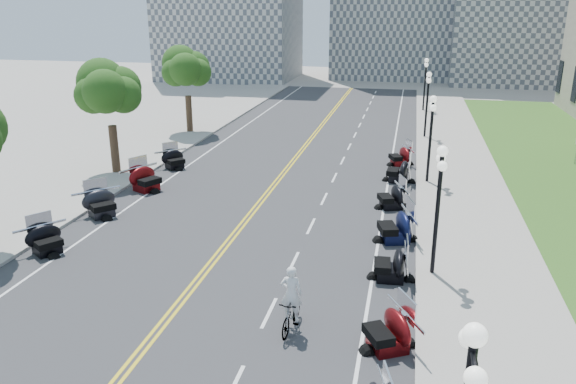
# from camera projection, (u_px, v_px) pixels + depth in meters

# --- Properties ---
(ground) EXTENTS (160.00, 160.00, 0.00)m
(ground) POSITION_uv_depth(u_px,v_px,m) (180.00, 303.00, 19.49)
(ground) COLOR gray
(road) EXTENTS (16.00, 90.00, 0.01)m
(road) POSITION_uv_depth(u_px,v_px,m) (256.00, 207.00, 28.76)
(road) COLOR #333335
(road) RESTS_ON ground
(centerline_yellow_a) EXTENTS (0.12, 90.00, 0.00)m
(centerline_yellow_a) POSITION_uv_depth(u_px,v_px,m) (254.00, 207.00, 28.78)
(centerline_yellow_a) COLOR yellow
(centerline_yellow_a) RESTS_ON road
(centerline_yellow_b) EXTENTS (0.12, 90.00, 0.00)m
(centerline_yellow_b) POSITION_uv_depth(u_px,v_px,m) (259.00, 207.00, 28.73)
(centerline_yellow_b) COLOR yellow
(centerline_yellow_b) RESTS_ON road
(edge_line_north) EXTENTS (0.12, 90.00, 0.00)m
(edge_line_north) POSITION_uv_depth(u_px,v_px,m) (382.00, 216.00, 27.46)
(edge_line_north) COLOR white
(edge_line_north) RESTS_ON road
(edge_line_south) EXTENTS (0.12, 90.00, 0.00)m
(edge_line_south) POSITION_uv_depth(u_px,v_px,m) (141.00, 198.00, 30.05)
(edge_line_south) COLOR white
(edge_line_south) RESTS_ON road
(lane_dash_6) EXTENTS (0.12, 2.00, 0.00)m
(lane_dash_6) POSITION_uv_depth(u_px,v_px,m) (269.00, 313.00, 18.84)
(lane_dash_6) COLOR white
(lane_dash_6) RESTS_ON road
(lane_dash_7) EXTENTS (0.12, 2.00, 0.00)m
(lane_dash_7) POSITION_uv_depth(u_px,v_px,m) (294.00, 262.00, 22.54)
(lane_dash_7) COLOR white
(lane_dash_7) RESTS_ON road
(lane_dash_8) EXTENTS (0.12, 2.00, 0.00)m
(lane_dash_8) POSITION_uv_depth(u_px,v_px,m) (311.00, 226.00, 26.25)
(lane_dash_8) COLOR white
(lane_dash_8) RESTS_ON road
(lane_dash_9) EXTENTS (0.12, 2.00, 0.00)m
(lane_dash_9) POSITION_uv_depth(u_px,v_px,m) (324.00, 199.00, 29.96)
(lane_dash_9) COLOR white
(lane_dash_9) RESTS_ON road
(lane_dash_10) EXTENTS (0.12, 2.00, 0.00)m
(lane_dash_10) POSITION_uv_depth(u_px,v_px,m) (334.00, 178.00, 33.67)
(lane_dash_10) COLOR white
(lane_dash_10) RESTS_ON road
(lane_dash_11) EXTENTS (0.12, 2.00, 0.00)m
(lane_dash_11) POSITION_uv_depth(u_px,v_px,m) (343.00, 161.00, 37.38)
(lane_dash_11) COLOR white
(lane_dash_11) RESTS_ON road
(lane_dash_12) EXTENTS (0.12, 2.00, 0.00)m
(lane_dash_12) POSITION_uv_depth(u_px,v_px,m) (349.00, 147.00, 41.08)
(lane_dash_12) COLOR white
(lane_dash_12) RESTS_ON road
(lane_dash_13) EXTENTS (0.12, 2.00, 0.00)m
(lane_dash_13) POSITION_uv_depth(u_px,v_px,m) (355.00, 135.00, 44.79)
(lane_dash_13) COLOR white
(lane_dash_13) RESTS_ON road
(lane_dash_14) EXTENTS (0.12, 2.00, 0.00)m
(lane_dash_14) POSITION_uv_depth(u_px,v_px,m) (360.00, 125.00, 48.50)
(lane_dash_14) COLOR white
(lane_dash_14) RESTS_ON road
(lane_dash_15) EXTENTS (0.12, 2.00, 0.00)m
(lane_dash_15) POSITION_uv_depth(u_px,v_px,m) (364.00, 117.00, 52.21)
(lane_dash_15) COLOR white
(lane_dash_15) RESTS_ON road
(lane_dash_16) EXTENTS (0.12, 2.00, 0.00)m
(lane_dash_16) POSITION_uv_depth(u_px,v_px,m) (367.00, 109.00, 55.92)
(lane_dash_16) COLOR white
(lane_dash_16) RESTS_ON road
(lane_dash_17) EXTENTS (0.12, 2.00, 0.00)m
(lane_dash_17) POSITION_uv_depth(u_px,v_px,m) (370.00, 103.00, 59.63)
(lane_dash_17) COLOR white
(lane_dash_17) RESTS_ON road
(lane_dash_18) EXTENTS (0.12, 2.00, 0.00)m
(lane_dash_18) POSITION_uv_depth(u_px,v_px,m) (373.00, 97.00, 63.33)
(lane_dash_18) COLOR white
(lane_dash_18) RESTS_ON road
(lane_dash_19) EXTENTS (0.12, 2.00, 0.00)m
(lane_dash_19) POSITION_uv_depth(u_px,v_px,m) (376.00, 92.00, 67.04)
(lane_dash_19) COLOR white
(lane_dash_19) RESTS_ON road
(sidewalk_north) EXTENTS (5.00, 90.00, 0.15)m
(sidewalk_north) POSITION_uv_depth(u_px,v_px,m) (470.00, 222.00, 26.60)
(sidewalk_north) COLOR #9E9991
(sidewalk_north) RESTS_ON ground
(sidewalk_south) EXTENTS (5.00, 90.00, 0.15)m
(sidewalk_south) POSITION_uv_depth(u_px,v_px,m) (72.00, 192.00, 30.87)
(sidewalk_south) COLOR #9E9991
(sidewalk_south) RESTS_ON ground
(street_lamp_2) EXTENTS (0.50, 1.20, 4.90)m
(street_lamp_2) POSITION_uv_depth(u_px,v_px,m) (437.00, 212.00, 20.63)
(street_lamp_2) COLOR black
(street_lamp_2) RESTS_ON sidewalk_north
(street_lamp_3) EXTENTS (0.50, 1.20, 4.90)m
(street_lamp_3) POSITION_uv_depth(u_px,v_px,m) (430.00, 140.00, 31.76)
(street_lamp_3) COLOR black
(street_lamp_3) RESTS_ON sidewalk_north
(street_lamp_4) EXTENTS (0.50, 1.20, 4.90)m
(street_lamp_4) POSITION_uv_depth(u_px,v_px,m) (427.00, 105.00, 42.88)
(street_lamp_4) COLOR black
(street_lamp_4) RESTS_ON sidewalk_north
(street_lamp_5) EXTENTS (0.50, 1.20, 4.90)m
(street_lamp_5) POSITION_uv_depth(u_px,v_px,m) (425.00, 85.00, 54.01)
(street_lamp_5) COLOR black
(street_lamp_5) RESTS_ON sidewalk_north
(tree_3) EXTENTS (4.80, 4.80, 9.20)m
(tree_3) POSITION_uv_depth(u_px,v_px,m) (109.00, 96.00, 33.00)
(tree_3) COLOR #235619
(tree_3) RESTS_ON sidewalk_south
(tree_4) EXTENTS (4.80, 4.80, 9.20)m
(tree_4) POSITION_uv_depth(u_px,v_px,m) (187.00, 74.00, 44.12)
(tree_4) COLOR #235619
(tree_4) RESTS_ON sidewalk_south
(motorcycle_n_5) EXTENTS (2.67, 2.67, 1.38)m
(motorcycle_n_5) POSITION_uv_depth(u_px,v_px,m) (388.00, 329.00, 16.66)
(motorcycle_n_5) COLOR #590A0C
(motorcycle_n_5) RESTS_ON road
(motorcycle_n_6) EXTENTS (2.05, 2.05, 1.36)m
(motorcycle_n_6) POSITION_uv_depth(u_px,v_px,m) (391.00, 263.00, 20.96)
(motorcycle_n_6) COLOR black
(motorcycle_n_6) RESTS_ON road
(motorcycle_n_7) EXTENTS (2.70, 2.70, 1.52)m
(motorcycle_n_7) POSITION_uv_depth(u_px,v_px,m) (396.00, 225.00, 24.36)
(motorcycle_n_7) COLOR black
(motorcycle_n_7) RESTS_ON road
(motorcycle_n_8) EXTENTS (2.45, 2.45, 1.34)m
(motorcycle_n_8) POSITION_uv_depth(u_px,v_px,m) (391.00, 196.00, 28.42)
(motorcycle_n_8) COLOR black
(motorcycle_n_8) RESTS_ON road
(motorcycle_n_9) EXTENTS (2.22, 2.22, 1.45)m
(motorcycle_n_9) POSITION_uv_depth(u_px,v_px,m) (399.00, 170.00, 32.70)
(motorcycle_n_9) COLOR black
(motorcycle_n_9) RESTS_ON road
(motorcycle_n_10) EXTENTS (2.51, 2.51, 1.35)m
(motorcycle_n_10) POSITION_uv_depth(u_px,v_px,m) (400.00, 155.00, 36.10)
(motorcycle_n_10) COLOR #590A0C
(motorcycle_n_10) RESTS_ON road
(motorcycle_s_6) EXTENTS (2.63, 2.63, 1.32)m
(motorcycle_s_6) POSITION_uv_depth(u_px,v_px,m) (46.00, 238.00, 23.19)
(motorcycle_s_6) COLOR black
(motorcycle_s_6) RESTS_ON road
(motorcycle_s_7) EXTENTS (2.91, 2.91, 1.44)m
(motorcycle_s_7) POSITION_uv_depth(u_px,v_px,m) (101.00, 202.00, 27.29)
(motorcycle_s_7) COLOR black
(motorcycle_s_7) RESTS_ON road
(motorcycle_s_8) EXTENTS (2.91, 2.91, 1.52)m
(motorcycle_s_8) POSITION_uv_depth(u_px,v_px,m) (146.00, 178.00, 31.10)
(motorcycle_s_8) COLOR #590A0C
(motorcycle_s_8) RESTS_ON road
(motorcycle_s_9) EXTENTS (2.64, 2.64, 1.31)m
(motorcycle_s_9) POSITION_uv_depth(u_px,v_px,m) (174.00, 158.00, 35.39)
(motorcycle_s_9) COLOR black
(motorcycle_s_9) RESTS_ON road
(bicycle) EXTENTS (0.70, 1.94, 1.14)m
(bicycle) POSITION_uv_depth(u_px,v_px,m) (291.00, 314.00, 17.69)
(bicycle) COLOR #A51414
(bicycle) RESTS_ON road
(cyclist_rider) EXTENTS (0.69, 0.45, 1.88)m
(cyclist_rider) POSITION_uv_depth(u_px,v_px,m) (291.00, 270.00, 17.21)
(cyclist_rider) COLOR white
(cyclist_rider) RESTS_ON bicycle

